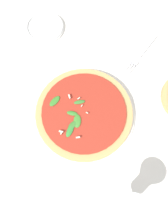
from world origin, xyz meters
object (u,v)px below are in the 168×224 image
(fork, at_px, (143,52))
(wine_glass, at_px, (129,209))
(side_plate_white, at_px, (45,27))
(pizza_arugula_main, at_px, (84,113))

(fork, bearing_deg, wine_glass, 25.61)
(side_plate_white, bearing_deg, fork, 89.27)
(wine_glass, distance_m, side_plate_white, 0.71)
(wine_glass, xyz_separation_m, fork, (-0.54, -0.04, -0.12))
(wine_glass, bearing_deg, side_plate_white, -141.37)
(pizza_arugula_main, bearing_deg, fork, 154.03)
(side_plate_white, bearing_deg, pizza_arugula_main, 39.50)
(wine_glass, relative_size, side_plate_white, 1.15)
(wine_glass, height_order, side_plate_white, wine_glass)
(pizza_arugula_main, xyz_separation_m, side_plate_white, (-0.30, -0.25, -0.01))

